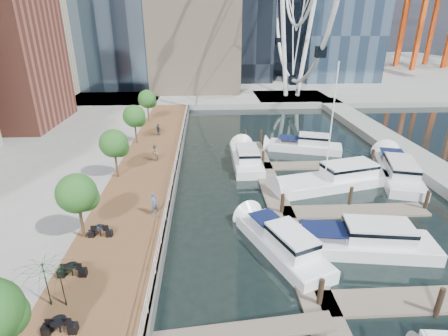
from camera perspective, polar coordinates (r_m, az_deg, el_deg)
name	(u,v)px	position (r m, az deg, el deg)	size (l,w,h in m)	color
ground	(259,283)	(22.12, 5.79, -18.17)	(520.00, 520.00, 0.00)	black
boardwalk	(146,177)	(34.96, -12.65, -1.39)	(6.00, 60.00, 1.00)	brown
seawall	(177,176)	(34.57, -7.75, -1.30)	(0.25, 60.00, 1.00)	#595954
land_far	(214,68)	(119.36, -1.62, 15.96)	(200.00, 114.00, 1.00)	gray
breakwater	(407,154)	(45.33, 27.67, 2.11)	(4.00, 60.00, 1.00)	gray
pier	(291,98)	(71.94, 10.91, 11.11)	(14.00, 12.00, 1.00)	gray
railing	(175,166)	(34.18, -8.01, 0.27)	(0.10, 60.00, 1.05)	white
floating_docks	(334,196)	(31.87, 17.49, -4.39)	(16.00, 34.00, 2.60)	#6D6051
port_cranes	(439,2)	(132.69, 31.71, 22.02)	(40.00, 52.00, 38.00)	#D84C14
street_trees	(114,144)	(33.22, -17.56, 3.82)	(2.60, 42.60, 4.60)	#3F2B1C
cafe_tables	(66,296)	(20.87, -24.34, -18.47)	(2.50, 13.70, 0.74)	black
yacht_foreground	(356,250)	(26.25, 20.75, -12.35)	(3.01, 11.23, 2.15)	white
pedestrian_near	(154,204)	(26.74, -11.31, -5.72)	(0.66, 0.44, 1.82)	#4B5064
pedestrian_mid	(155,153)	(37.04, -11.23, 2.47)	(0.88, 0.69, 1.82)	#7E6B57
pedestrian_far	(159,129)	(45.78, -10.64, 6.20)	(0.88, 0.37, 1.50)	#353942
moored_yachts	(333,187)	(34.66, 17.40, -3.04)	(20.52, 33.58, 11.50)	white
cafe_seating	(40,313)	(19.04, -27.87, -20.24)	(4.35, 8.86, 2.66)	#0E3414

